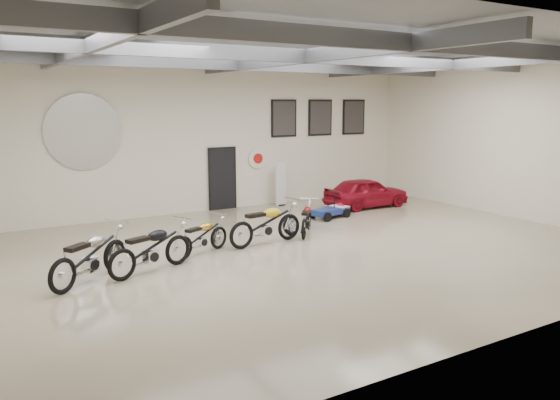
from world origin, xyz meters
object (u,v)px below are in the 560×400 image
banner_stand (281,182)px  vintage_car (366,192)px  motorcycle_red (306,218)px  go_kart (333,208)px  motorcycle_gold (201,236)px  motorcycle_silver (90,255)px  motorcycle_black (151,248)px  motorcycle_yellow (266,223)px

banner_stand → vintage_car: (2.42, -1.84, -0.30)m
motorcycle_red → go_kart: (2.00, 1.47, -0.17)m
motorcycle_gold → motorcycle_silver: bearing=171.9°
motorcycle_black → go_kart: bearing=1.0°
go_kart → vintage_car: (2.04, 0.80, 0.24)m
motorcycle_black → motorcycle_gold: size_ratio=1.20×
motorcycle_yellow → motorcycle_red: bearing=6.7°
motorcycle_yellow → motorcycle_black: bearing=-173.6°
motorcycle_silver → motorcycle_yellow: 4.68m
banner_stand → motorcycle_red: bearing=-121.5°
motorcycle_red → vintage_car: bearing=-20.6°
motorcycle_black → motorcycle_red: (4.86, 1.19, -0.09)m
motorcycle_silver → motorcycle_red: 6.25m
motorcycle_silver → go_kart: 8.56m
motorcycle_gold → vintage_car: 7.85m
motorcycle_gold → motorcycle_black: bearing=-176.0°
motorcycle_gold → vintage_car: (7.38, 2.67, 0.07)m
motorcycle_gold → motorcycle_red: bearing=-17.1°
vintage_car → banner_stand: bearing=53.9°
motorcycle_yellow → vintage_car: bearing=18.2°
motorcycle_gold → go_kart: size_ratio=1.08×
motorcycle_red → vintage_car: (4.04, 2.28, 0.07)m
motorcycle_red → go_kart: motorcycle_red is taller
motorcycle_black → motorcycle_silver: bearing=159.3°
motorcycle_black → go_kart: (6.86, 2.66, -0.26)m
motorcycle_gold → motorcycle_yellow: bearing=-23.4°
motorcycle_yellow → vintage_car: (5.57, 2.65, -0.04)m
motorcycle_gold → motorcycle_yellow: motorcycle_yellow is taller
motorcycle_silver → motorcycle_red: size_ratio=1.24×
motorcycle_black → motorcycle_gold: bearing=7.6°
go_kart → vintage_car: bearing=9.2°
banner_stand → go_kart: 2.73m
motorcycle_silver → motorcycle_gold: size_ratio=1.24×
banner_stand → motorcycle_silver: size_ratio=0.76×
banner_stand → vintage_car: bearing=-47.3°
motorcycle_silver → motorcycle_gold: 2.91m
motorcycle_silver → vintage_car: size_ratio=0.71×
motorcycle_silver → motorcycle_red: (6.14, 1.18, -0.11)m
motorcycle_gold → motorcycle_red: motorcycle_red is taller
motorcycle_yellow → motorcycle_red: size_ratio=1.23×
banner_stand → motorcycle_red: 4.44m
motorcycle_silver → vintage_car: 10.75m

